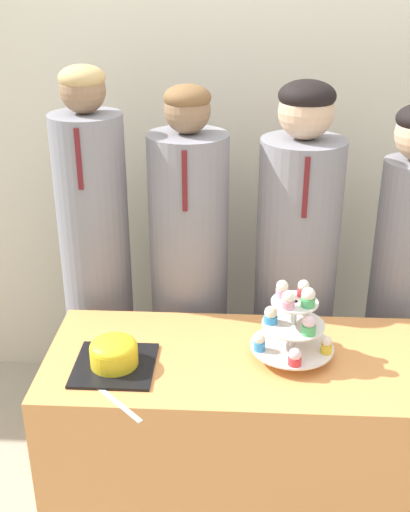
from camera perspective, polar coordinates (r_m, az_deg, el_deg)
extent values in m
cube|color=beige|center=(2.84, 4.20, 13.44)|extent=(9.00, 0.06, 2.70)
cube|color=#EF9951|center=(2.36, 3.78, -16.25)|extent=(1.35, 0.57, 0.72)
cube|color=black|center=(2.11, -8.03, -9.58)|extent=(0.26, 0.26, 0.01)
cylinder|color=yellow|center=(2.09, -8.09, -8.74)|extent=(0.15, 0.15, 0.06)
ellipsoid|color=yellow|center=(2.07, -8.15, -7.93)|extent=(0.15, 0.15, 0.05)
cube|color=silver|center=(1.95, -7.60, -12.97)|extent=(0.16, 0.16, 0.00)
cube|color=brown|center=(2.05, -9.99, -11.00)|extent=(0.08, 0.08, 0.01)
cylinder|color=silver|center=(2.10, 7.82, -6.47)|extent=(0.02, 0.02, 0.21)
cylinder|color=silver|center=(2.14, 7.72, -7.92)|extent=(0.27, 0.27, 0.01)
cylinder|color=silver|center=(2.10, 7.85, -6.04)|extent=(0.20, 0.20, 0.01)
cylinder|color=silver|center=(2.06, 7.98, -4.09)|extent=(0.15, 0.15, 0.01)
cylinder|color=yellow|center=(2.11, 10.73, -8.06)|extent=(0.04, 0.04, 0.03)
sphere|color=#F4E5C6|center=(2.10, 10.78, -7.46)|extent=(0.03, 0.03, 0.03)
cylinder|color=orange|center=(2.21, 9.11, -6.26)|extent=(0.04, 0.04, 0.03)
sphere|color=white|center=(2.20, 9.16, -5.64)|extent=(0.04, 0.04, 0.04)
cylinder|color=#4CB766|center=(2.20, 5.97, -6.28)|extent=(0.04, 0.04, 0.02)
sphere|color=beige|center=(2.19, 5.99, -5.74)|extent=(0.04, 0.04, 0.04)
cylinder|color=#3893DB|center=(2.09, 4.86, -7.95)|extent=(0.04, 0.04, 0.03)
sphere|color=#F4E5C6|center=(2.08, 4.88, -7.35)|extent=(0.03, 0.03, 0.03)
cylinder|color=#E5333D|center=(2.04, 7.97, -9.22)|extent=(0.04, 0.04, 0.02)
sphere|color=silver|center=(2.02, 8.01, -8.65)|extent=(0.04, 0.04, 0.04)
cylinder|color=white|center=(2.15, 8.79, -4.80)|extent=(0.04, 0.04, 0.03)
sphere|color=#F4E5C6|center=(2.14, 8.83, -4.24)|extent=(0.04, 0.04, 0.04)
cylinder|color=#3893DB|center=(2.09, 5.85, -5.60)|extent=(0.04, 0.04, 0.02)
sphere|color=#F4E5C6|center=(2.07, 5.88, -5.01)|extent=(0.04, 0.04, 0.04)
cylinder|color=#4CB766|center=(2.04, 9.19, -6.46)|extent=(0.05, 0.05, 0.03)
sphere|color=silver|center=(2.02, 9.24, -5.77)|extent=(0.04, 0.04, 0.04)
cylinder|color=pink|center=(2.01, 7.38, -4.25)|extent=(0.04, 0.04, 0.03)
sphere|color=white|center=(2.00, 7.42, -3.62)|extent=(0.04, 0.04, 0.04)
cylinder|color=#4CB766|center=(2.03, 9.13, -4.04)|extent=(0.05, 0.05, 0.03)
sphere|color=white|center=(2.01, 9.18, -3.36)|extent=(0.04, 0.04, 0.04)
cylinder|color=#E5333D|center=(2.09, 8.72, -3.18)|extent=(0.04, 0.04, 0.03)
sphere|color=white|center=(2.08, 8.76, -2.60)|extent=(0.04, 0.04, 0.04)
cylinder|color=pink|center=(2.07, 6.85, -3.28)|extent=(0.04, 0.04, 0.03)
sphere|color=#F4E5C6|center=(2.06, 6.89, -2.66)|extent=(0.04, 0.04, 0.04)
cylinder|color=gray|center=(2.63, -9.47, -2.75)|extent=(0.27, 0.27, 1.40)
sphere|color=#8E6B4C|center=(2.38, -10.81, 14.26)|extent=(0.16, 0.16, 0.16)
ellipsoid|color=tan|center=(2.37, -10.89, 15.32)|extent=(0.17, 0.17, 0.09)
cube|color=maroon|center=(2.30, -11.16, 8.41)|extent=(0.02, 0.01, 0.22)
cylinder|color=gray|center=(2.60, -1.38, -3.66)|extent=(0.30, 0.30, 1.34)
sphere|color=#8E6B4C|center=(2.33, -1.57, 12.81)|extent=(0.17, 0.17, 0.17)
ellipsoid|color=brown|center=(2.33, -1.59, 13.92)|extent=(0.17, 0.17, 0.09)
cube|color=maroon|center=(2.24, -1.82, 6.64)|extent=(0.02, 0.01, 0.22)
cylinder|color=gray|center=(2.60, 7.88, -4.00)|extent=(0.32, 0.32, 1.32)
sphere|color=#D6AD89|center=(2.34, 8.98, 12.58)|extent=(0.20, 0.20, 0.20)
ellipsoid|color=black|center=(2.33, 9.07, 13.90)|extent=(0.20, 0.20, 0.11)
cube|color=maroon|center=(2.25, 8.96, 5.99)|extent=(0.02, 0.01, 0.22)
cylinder|color=gray|center=(2.69, 16.70, -4.78)|extent=(0.24, 0.24, 1.25)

